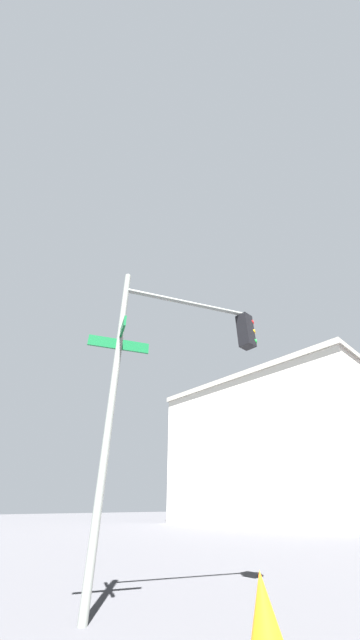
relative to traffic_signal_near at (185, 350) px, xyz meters
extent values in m
cylinder|color=slate|center=(-0.52, -1.19, -1.09)|extent=(0.12, 0.12, 5.30)
cylinder|color=slate|center=(0.03, 0.07, 1.16)|extent=(1.18, 2.55, 0.09)
cube|color=black|center=(0.58, 1.33, 0.71)|extent=(0.28, 0.28, 0.80)
sphere|color=red|center=(0.64, 1.47, 0.96)|extent=(0.18, 0.18, 0.18)
sphere|color=orange|center=(0.64, 1.47, 0.71)|extent=(0.18, 0.18, 0.18)
sphere|color=green|center=(0.64, 1.47, 0.46)|extent=(0.18, 0.18, 0.18)
cube|color=#0F5128|center=(-0.52, -1.19, -0.11)|extent=(0.48, 1.02, 0.20)
cube|color=#0F5128|center=(-0.52, -1.19, 0.11)|extent=(0.93, 0.44, 0.20)
cube|color=beige|center=(-9.09, 25.12, 0.98)|extent=(15.88, 22.04, 9.44)
cube|color=gray|center=(-9.09, 25.12, 5.90)|extent=(16.18, 22.34, 0.40)
cone|color=orange|center=(1.35, -0.28, -3.44)|extent=(0.36, 0.36, 0.60)
camera|label=1|loc=(3.65, -3.51, -2.58)|focal=16.07mm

